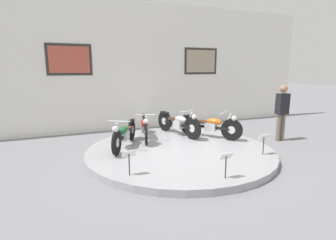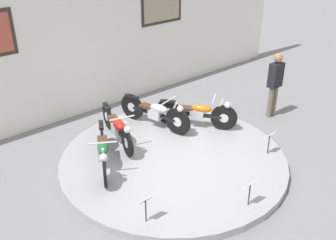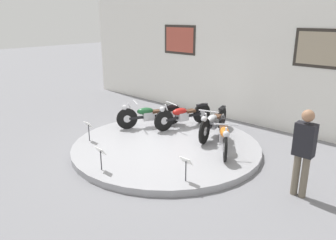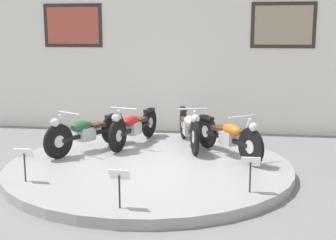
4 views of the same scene
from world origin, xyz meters
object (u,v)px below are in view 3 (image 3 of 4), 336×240
object	(u,v)px
motorcycle_red	(182,115)
motorcycle_orange	(224,135)
motorcycle_silver	(213,122)
info_placard_front_centre	(101,154)
info_placard_front_right	(186,164)
visitor_standing	(304,148)
motorcycle_green	(148,114)
info_placard_front_left	(89,127)

from	to	relation	value
motorcycle_red	motorcycle_orange	size ratio (longest dim) A/B	1.17
motorcycle_silver	info_placard_front_centre	world-z (taller)	motorcycle_silver
info_placard_front_right	visitor_standing	world-z (taller)	visitor_standing
motorcycle_orange	info_placard_front_right	size ratio (longest dim) A/B	3.19
info_placard_front_right	visitor_standing	xyz separation A→B (m)	(1.76, 1.22, 0.44)
motorcycle_green	motorcycle_orange	world-z (taller)	motorcycle_orange
motorcycle_green	motorcycle_red	world-z (taller)	motorcycle_red
info_placard_front_right	info_placard_front_left	bearing A→B (deg)	180.00
motorcycle_silver	info_placard_front_right	bearing A→B (deg)	-66.28
motorcycle_silver	info_placard_front_right	distance (m)	2.70
motorcycle_red	info_placard_front_left	distance (m)	2.69
motorcycle_orange	info_placard_front_left	world-z (taller)	motorcycle_orange
motorcycle_green	motorcycle_orange	size ratio (longest dim) A/B	1.06
motorcycle_orange	info_placard_front_right	bearing A→B (deg)	-79.89
info_placard_front_left	visitor_standing	distance (m)	5.17
motorcycle_red	motorcycle_orange	world-z (taller)	motorcycle_orange
motorcycle_green	motorcycle_orange	distance (m)	2.59
motorcycle_orange	info_placard_front_left	distance (m)	3.45
motorcycle_silver	motorcycle_orange	distance (m)	0.99
motorcycle_orange	info_placard_front_centre	distance (m)	2.95
info_placard_front_left	motorcycle_red	bearing A→B (deg)	66.27
info_placard_front_right	motorcycle_green	bearing A→B (deg)	147.87
motorcycle_green	motorcycle_silver	bearing A→B (deg)	19.18
motorcycle_red	motorcycle_orange	xyz separation A→B (m)	(1.84, -0.63, 0.01)
info_placard_front_right	visitor_standing	bearing A→B (deg)	34.81
motorcycle_red	info_placard_front_left	bearing A→B (deg)	-113.73
motorcycle_silver	info_placard_front_left	bearing A→B (deg)	-131.21
motorcycle_green	visitor_standing	world-z (taller)	visitor_standing
motorcycle_orange	info_placard_front_centre	bearing A→B (deg)	-116.02
motorcycle_red	visitor_standing	xyz separation A→B (m)	(3.92, -1.24, 0.44)
info_placard_front_right	motorcycle_silver	bearing A→B (deg)	113.72
motorcycle_red	info_placard_front_left	size ratio (longest dim) A/B	3.73
motorcycle_orange	visitor_standing	distance (m)	2.21
motorcycle_red	visitor_standing	bearing A→B (deg)	-17.63
motorcycle_green	info_placard_front_left	size ratio (longest dim) A/B	3.37
motorcycle_green	info_placard_front_centre	size ratio (longest dim) A/B	3.37
motorcycle_green	motorcycle_red	xyz separation A→B (m)	(0.75, 0.63, 0.00)
motorcycle_red	motorcycle_green	bearing A→B (deg)	-139.92
info_placard_front_left	info_placard_front_centre	size ratio (longest dim) A/B	1.00
motorcycle_green	info_placard_front_centre	distance (m)	2.95
info_placard_front_centre	visitor_standing	world-z (taller)	visitor_standing
motorcycle_green	info_placard_front_left	distance (m)	1.86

